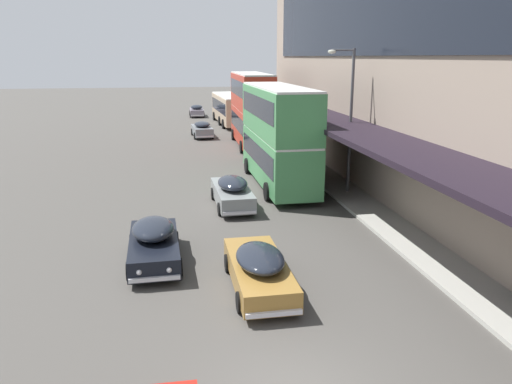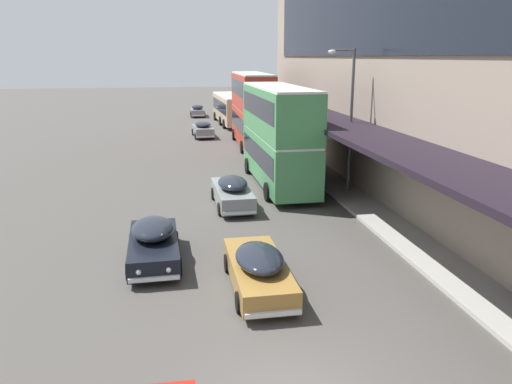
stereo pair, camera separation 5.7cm
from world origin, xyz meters
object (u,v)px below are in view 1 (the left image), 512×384
Objects in this scene: sedan_trailing_mid at (202,129)px; sedan_oncoming_front at (154,242)px; sedan_trailing_near at (259,268)px; transit_bus_kerbside_rear at (229,107)px; sedan_far_back at (232,192)px; transit_bus_kerbside_far at (251,107)px; street_lamp at (348,111)px; sedan_lead_mid at (197,111)px; transit_bus_kerbside_front at (278,133)px.

sedan_trailing_mid is 29.95m from sedan_oncoming_front.
sedan_oncoming_front reaches higher than sedan_trailing_near.
sedan_trailing_mid is at bearing -112.44° from transit_bus_kerbside_rear.
sedan_trailing_mid is (0.01, 23.16, -0.04)m from sedan_far_back.
transit_bus_kerbside_far is 16.37m from street_lamp.
transit_bus_kerbside_far reaches higher than sedan_lead_mid.
transit_bus_kerbside_far is 1.34× the size of street_lamp.
transit_bus_kerbside_rear is at bearing 79.09° from sedan_oncoming_front.
transit_bus_kerbside_front is 0.88× the size of transit_bus_kerbside_rear.
sedan_far_back reaches higher than sedan_lead_mid.
street_lamp reaches higher than sedan_far_back.
sedan_oncoming_front is at bearing -97.19° from sedan_trailing_mid.
sedan_trailing_mid is at bearing -91.51° from sedan_lead_mid.
sedan_lead_mid is at bearing 88.49° from sedan_trailing_mid.
transit_bus_kerbside_far is 2.17× the size of sedan_oncoming_front.
sedan_trailing_mid is 0.96× the size of sedan_oncoming_front.
sedan_trailing_near is 13.34m from street_lamp.
sedan_trailing_near is (-3.49, -13.33, -2.41)m from transit_bus_kerbside_front.
transit_bus_kerbside_front is at bearing -91.08° from transit_bus_kerbside_rear.
transit_bus_kerbside_rear reaches higher than sedan_trailing_mid.
transit_bus_kerbside_rear is (0.53, 28.26, -1.27)m from transit_bus_kerbside_front.
transit_bus_kerbside_far is at bearing 87.25° from transit_bus_kerbside_front.
street_lamp reaches higher than sedan_trailing_near.
sedan_trailing_mid is at bearing 99.36° from transit_bus_kerbside_front.
street_lamp reaches higher than sedan_oncoming_front.
sedan_trailing_near is (-4.14, -26.92, -2.56)m from transit_bus_kerbside_far.
transit_bus_kerbside_rear is 2.44× the size of sedan_oncoming_front.
transit_bus_kerbside_far is 2.11× the size of sedan_far_back.
street_lamp reaches higher than sedan_trailing_mid.
sedan_lead_mid is (0.76, 49.66, 0.02)m from sedan_trailing_near.
sedan_far_back is 1.14× the size of sedan_lead_mid.
transit_bus_kerbside_rear is 31.01m from street_lamp.
sedan_trailing_mid is 1.07× the size of sedan_lead_mid.
transit_bus_kerbside_far is at bearing 81.26° from sedan_trailing_near.
sedan_trailing_near is 1.03× the size of sedan_far_back.
transit_bus_kerbside_rear is 9.78m from sedan_trailing_mid.
transit_bus_kerbside_rear is 2.54× the size of sedan_trailing_mid.
transit_bus_kerbside_front is 13.99m from sedan_trailing_near.
sedan_far_back is at bearing -168.05° from street_lamp.
transit_bus_kerbside_front is at bearing 56.44° from sedan_oncoming_front.
sedan_oncoming_front is (-7.46, -38.69, -1.10)m from transit_bus_kerbside_rear.
transit_bus_kerbside_far is 2.26× the size of sedan_trailing_mid.
transit_bus_kerbside_front is 2.24× the size of sedan_trailing_mid.
street_lamp reaches higher than transit_bus_kerbside_far.
transit_bus_kerbside_front is 2.39× the size of sedan_lead_mid.
sedan_lead_mid is (0.46, 40.21, -0.04)m from sedan_far_back.
sedan_far_back is 1.02× the size of sedan_oncoming_front.
sedan_trailing_mid is 23.04m from street_lamp.
sedan_trailing_mid is at bearing 89.45° from sedan_trailing_near.
sedan_lead_mid is (0.45, 17.05, -0.00)m from sedan_trailing_mid.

